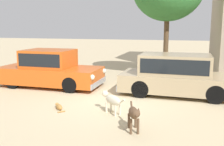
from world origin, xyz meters
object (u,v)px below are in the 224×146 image
stray_dog_tan (134,114)px  stray_cat (59,107)px  parked_sedan_second (177,74)px  stray_dog_spotted (112,100)px  parked_sedan_nearest (50,68)px

stray_dog_tan → stray_cat: 2.74m
parked_sedan_second → stray_dog_spotted: size_ratio=4.88×
parked_sedan_second → stray_dog_spotted: (-1.70, -2.66, -0.37)m
stray_cat → parked_sedan_nearest: bearing=-10.8°
parked_sedan_nearest → stray_dog_spotted: bearing=-37.2°
parked_sedan_nearest → parked_sedan_second: size_ratio=1.02×
stray_dog_spotted → stray_dog_tan: size_ratio=0.93×
stray_cat → stray_dog_spotted: bearing=-130.7°
stray_dog_spotted → stray_dog_tan: (0.87, -1.16, 0.05)m
parked_sedan_nearest → stray_dog_tan: bearing=-41.2°
parked_sedan_second → stray_cat: bearing=-139.0°
stray_dog_tan → parked_sedan_second: bearing=148.5°
parked_sedan_nearest → stray_dog_tan: size_ratio=4.61×
parked_sedan_nearest → stray_dog_tan: parked_sedan_nearest is taller
stray_dog_tan → stray_cat: size_ratio=1.80×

